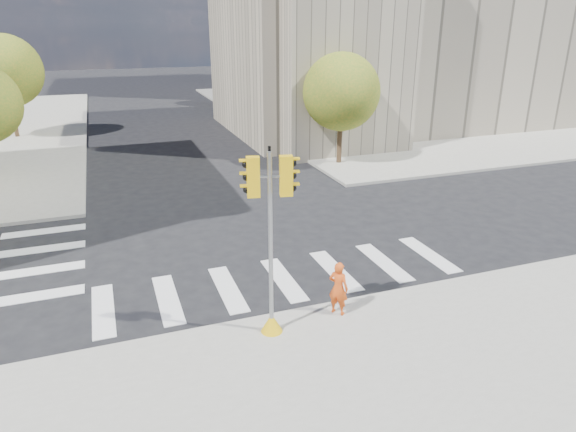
# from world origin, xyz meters

# --- Properties ---
(ground) EXTENTS (160.00, 160.00, 0.00)m
(ground) POSITION_xyz_m (0.00, 0.00, 0.00)
(ground) COLOR black
(ground) RESTS_ON ground
(sidewalk_far_right) EXTENTS (28.00, 40.00, 0.15)m
(sidewalk_far_right) POSITION_xyz_m (20.00, 26.00, 0.07)
(sidewalk_far_right) COLOR gray
(sidewalk_far_right) RESTS_ON ground
(civic_building) EXTENTS (26.00, 16.00, 19.39)m
(civic_building) POSITION_xyz_m (15.59, 19.12, 7.26)
(civic_building) COLOR #A19680
(civic_building) RESTS_ON ground
(tree_lw_far) EXTENTS (4.80, 4.80, 6.95)m
(tree_lw_far) POSITION_xyz_m (-10.50, 24.00, 4.54)
(tree_lw_far) COLOR #382616
(tree_lw_far) RESTS_ON ground
(tree_re_near) EXTENTS (4.20, 4.20, 6.16)m
(tree_re_near) POSITION_xyz_m (7.50, 10.00, 4.05)
(tree_re_near) COLOR #382616
(tree_re_near) RESTS_ON ground
(tree_re_mid) EXTENTS (4.60, 4.60, 6.66)m
(tree_re_mid) POSITION_xyz_m (7.50, 22.00, 4.35)
(tree_re_mid) COLOR #382616
(tree_re_mid) RESTS_ON ground
(tree_re_far) EXTENTS (4.00, 4.00, 5.88)m
(tree_re_far) POSITION_xyz_m (7.50, 34.00, 3.87)
(tree_re_far) COLOR #382616
(tree_re_far) RESTS_ON ground
(lamp_near) EXTENTS (0.35, 0.18, 8.11)m
(lamp_near) POSITION_xyz_m (8.00, 14.00, 4.58)
(lamp_near) COLOR black
(lamp_near) RESTS_ON sidewalk_far_right
(lamp_far) EXTENTS (0.35, 0.18, 8.11)m
(lamp_far) POSITION_xyz_m (8.00, 28.00, 4.58)
(lamp_far) COLOR black
(lamp_far) RESTS_ON sidewalk_far_right
(traffic_signal) EXTENTS (1.08, 0.56, 4.86)m
(traffic_signal) POSITION_xyz_m (-1.42, -4.83, 2.22)
(traffic_signal) COLOR #DEAC0B
(traffic_signal) RESTS_ON sidewalk_near
(photographer) EXTENTS (0.64, 0.66, 1.53)m
(photographer) POSITION_xyz_m (0.55, -4.60, 0.91)
(photographer) COLOR #D84C14
(photographer) RESTS_ON sidewalk_near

